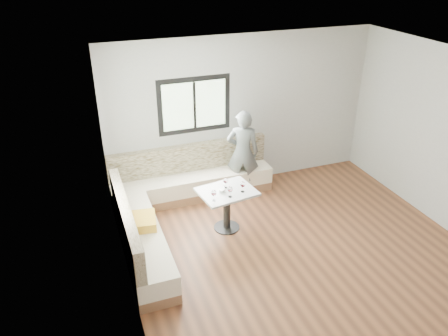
{
  "coord_description": "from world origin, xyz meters",
  "views": [
    {
      "loc": [
        -2.89,
        -4.4,
        4.14
      ],
      "look_at": [
        -0.83,
        1.19,
        1.05
      ],
      "focal_mm": 35.0,
      "sensor_mm": 36.0,
      "label": 1
    }
  ],
  "objects": [
    {
      "name": "banquette",
      "position": [
        -1.59,
        1.63,
        0.33
      ],
      "size": [
        2.9,
        2.8,
        0.95
      ],
      "color": "#926546",
      "rests_on": "ground"
    },
    {
      "name": "wine_glass_b",
      "position": [
        -0.84,
        0.9,
        0.82
      ],
      "size": [
        0.08,
        0.08,
        0.18
      ],
      "color": "white",
      "rests_on": "table"
    },
    {
      "name": "wine_glass_a",
      "position": [
        -1.11,
        0.89,
        0.82
      ],
      "size": [
        0.08,
        0.08,
        0.18
      ],
      "color": "white",
      "rests_on": "table"
    },
    {
      "name": "wine_glass_d",
      "position": [
        -0.81,
        1.19,
        0.82
      ],
      "size": [
        0.08,
        0.08,
        0.18
      ],
      "color": "white",
      "rests_on": "table"
    },
    {
      "name": "person",
      "position": [
        -0.13,
        2.13,
        0.79
      ],
      "size": [
        0.68,
        0.57,
        1.58
      ],
      "primitive_type": "imported",
      "rotation": [
        0.0,
        0.0,
        2.75
      ],
      "color": "#565C5C",
      "rests_on": "ground"
    },
    {
      "name": "room",
      "position": [
        -0.08,
        0.08,
        1.41
      ],
      "size": [
        5.01,
        5.01,
        2.81
      ],
      "color": "brown",
      "rests_on": "ground"
    },
    {
      "name": "table",
      "position": [
        -0.82,
        1.09,
        0.52
      ],
      "size": [
        0.94,
        0.78,
        0.7
      ],
      "rotation": [
        0.0,
        0.0,
        0.14
      ],
      "color": "black",
      "rests_on": "ground"
    },
    {
      "name": "wine_glass_c",
      "position": [
        -0.6,
        0.98,
        0.82
      ],
      "size": [
        0.08,
        0.08,
        0.18
      ],
      "color": "white",
      "rests_on": "table"
    },
    {
      "name": "olive_ramekin",
      "position": [
        -0.9,
        1.1,
        0.72
      ],
      "size": [
        0.1,
        0.1,
        0.04
      ],
      "color": "white",
      "rests_on": "table"
    }
  ]
}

